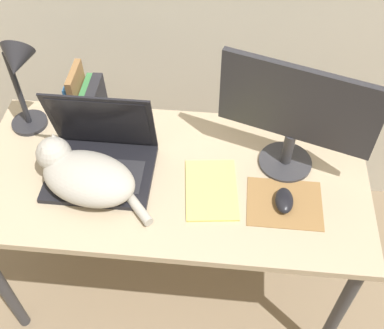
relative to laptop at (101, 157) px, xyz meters
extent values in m
cube|color=tan|center=(0.24, -0.01, -0.07)|extent=(1.33, 0.64, 0.03)
cylinder|color=#38383D|center=(-0.38, -0.28, -0.43)|extent=(0.04, 0.04, 0.70)
cylinder|color=#38383D|center=(0.85, -0.28, -0.43)|extent=(0.04, 0.04, 0.70)
cylinder|color=#38383D|center=(-0.38, 0.26, -0.43)|extent=(0.04, 0.04, 0.70)
cylinder|color=#38383D|center=(0.85, 0.26, -0.43)|extent=(0.04, 0.04, 0.70)
cube|color=black|center=(0.00, -0.03, -0.04)|extent=(0.35, 0.27, 0.02)
cube|color=#28282D|center=(0.00, -0.05, -0.03)|extent=(0.29, 0.14, 0.00)
cube|color=black|center=(0.00, 0.07, 0.10)|extent=(0.35, 0.07, 0.27)
cube|color=black|center=(0.00, 0.07, 0.10)|extent=(0.32, 0.06, 0.23)
ellipsoid|color=#B2ADA3|center=(-0.02, -0.10, 0.01)|extent=(0.36, 0.28, 0.12)
sphere|color=#B2ADA3|center=(-0.14, -0.03, 0.04)|extent=(0.12, 0.12, 0.12)
cone|color=#B2ADA3|center=(-0.14, 0.00, 0.08)|extent=(0.04, 0.04, 0.03)
cone|color=#B2ADA3|center=(-0.16, -0.06, 0.08)|extent=(0.04, 0.04, 0.03)
cylinder|color=#B2ADA3|center=(0.15, -0.16, -0.04)|extent=(0.11, 0.13, 0.03)
cylinder|color=#333338|center=(0.62, 0.08, -0.05)|extent=(0.18, 0.18, 0.01)
cylinder|color=#333338|center=(0.62, 0.08, 0.02)|extent=(0.04, 0.04, 0.12)
cube|color=#28282D|center=(0.62, 0.08, 0.22)|extent=(0.48, 0.17, 0.27)
cube|color=silver|center=(0.62, 0.07, 0.22)|extent=(0.44, 0.14, 0.24)
cube|color=olive|center=(0.61, -0.09, -0.05)|extent=(0.24, 0.19, 0.00)
ellipsoid|color=black|center=(0.61, -0.10, -0.03)|extent=(0.06, 0.10, 0.04)
cube|color=#285B93|center=(-0.13, 0.19, 0.06)|extent=(0.03, 0.12, 0.22)
cube|color=olive|center=(-0.11, 0.19, 0.07)|extent=(0.03, 0.14, 0.26)
cube|color=#387A42|center=(-0.08, 0.19, 0.04)|extent=(0.03, 0.17, 0.19)
cube|color=#232328|center=(-0.05, 0.19, 0.04)|extent=(0.04, 0.15, 0.20)
cylinder|color=#28282D|center=(-0.32, 0.18, -0.05)|extent=(0.13, 0.13, 0.01)
cylinder|color=#28282D|center=(-0.32, 0.18, 0.11)|extent=(0.02, 0.02, 0.31)
cone|color=#28282D|center=(-0.27, 0.14, 0.27)|extent=(0.11, 0.13, 0.14)
cube|color=#E5DB6B|center=(0.38, -0.06, -0.05)|extent=(0.19, 0.27, 0.01)
camera|label=1|loc=(0.41, -1.03, 1.20)|focal=45.00mm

